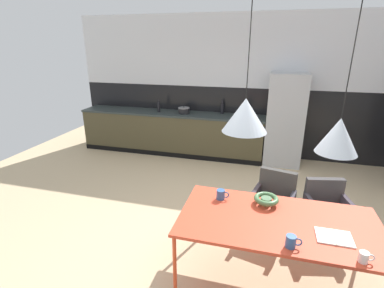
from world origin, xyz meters
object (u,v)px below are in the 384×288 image
Objects in this scene: bottle_spice_small at (159,106)px; bottle_oil_tall at (222,108)px; mug_wide_latte at (291,241)px; bottle_vinegar_dark at (246,113)px; dining_table at (278,224)px; armchair_near_window at (327,204)px; open_book at (334,237)px; cooking_pot at (184,110)px; pendant_lamp_over_table_far at (338,136)px; mug_short_terracotta at (221,195)px; mug_dark_espresso at (364,257)px; refrigerator_column at (285,120)px; armchair_far_side at (274,195)px; pendant_lamp_over_table_near at (245,115)px; fruit_bowl at (266,199)px.

bottle_oil_tall is at bearing 8.51° from bottle_spice_small.
mug_wide_latte is 3.54m from bottle_vinegar_dark.
armchair_near_window is (0.60, 0.90, -0.21)m from dining_table.
bottle_vinegar_dark reaches higher than open_book.
armchair_near_window is at bearing -43.46° from cooking_pot.
pendant_lamp_over_table_far reaches higher than armchair_near_window.
bottle_vinegar_dark is 1.07× the size of bottle_oil_tall.
pendant_lamp_over_table_far is at bearing -49.31° from bottle_spice_small.
pendant_lamp_over_table_far is (0.96, -0.29, 0.83)m from mug_short_terracotta.
refrigerator_column is at bearing 97.21° from mug_dark_espresso.
cooking_pot is (-2.51, 2.38, 0.48)m from armchair_near_window.
pendant_lamp_over_table_far reaches higher than bottle_vinegar_dark.
dining_table is at bearing 104.17° from armchair_far_side.
pendant_lamp_over_table_far reaches higher than bottle_oil_tall.
pendant_lamp_over_table_near is at bearing 174.60° from pendant_lamp_over_table_far.
refrigerator_column reaches higher than armchair_near_window.
armchair_far_side is 3.44m from bottle_spice_small.
dining_table is at bearing -79.41° from bottle_vinegar_dark.
fruit_bowl is 3.51m from cooking_pot.
bottle_spice_small is 3.92m from pendant_lamp_over_table_near.
armchair_near_window is 5.62× the size of mug_short_terracotta.
mug_wide_latte is 0.93m from pendant_lamp_over_table_far.
refrigerator_column is at bearing 0.35° from bottle_spice_small.
bottle_spice_small is (-2.47, 3.26, 0.33)m from dining_table.
bottle_spice_small is (-2.63, -0.02, 0.13)m from refrigerator_column.
open_book is 0.43m from mug_wide_latte.
cooking_pot is at bearing 124.46° from pendant_lamp_over_table_far.
armchair_far_side is 1.31m from mug_wide_latte.
refrigerator_column is 13.76× the size of mug_wide_latte.
mug_short_terracotta is at bearing 159.75° from open_book.
pendant_lamp_over_table_far reaches higher than mug_dark_espresso.
fruit_bowl is 0.85× the size of bottle_oil_tall.
mug_short_terracotta is (-0.58, -0.67, 0.29)m from armchair_far_side.
armchair_near_window is at bearing -61.81° from bottle_vinegar_dark.
armchair_far_side is 5.93× the size of mug_short_terracotta.
refrigerator_column is 6.23× the size of bottle_spice_small.
refrigerator_column is 7.16× the size of fruit_bowl.
cooking_pot is (-1.90, 2.36, 0.46)m from armchair_far_side.
bottle_oil_tall is at bearing 113.01° from pendant_lamp_over_table_far.
bottle_vinegar_dark is 1.09× the size of bottle_spice_small.
refrigerator_column is at bearing 93.75° from pendant_lamp_over_table_far.
armchair_near_window is at bearing 28.71° from mug_short_terracotta.
dining_table is 1.36× the size of pendant_lamp_over_table_far.
pendant_lamp_over_table_near reaches higher than mug_dark_espresso.
pendant_lamp_over_table_far is (0.22, -3.32, 0.72)m from refrigerator_column.
bottle_spice_small reaches higher than mug_wide_latte.
pendant_lamp_over_table_near reaches higher than mug_wide_latte.
open_book is at bearing -72.24° from bottle_vinegar_dark.
armchair_near_window is at bearing 67.96° from mug_wide_latte.
pendant_lamp_over_table_far reaches higher than refrigerator_column.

